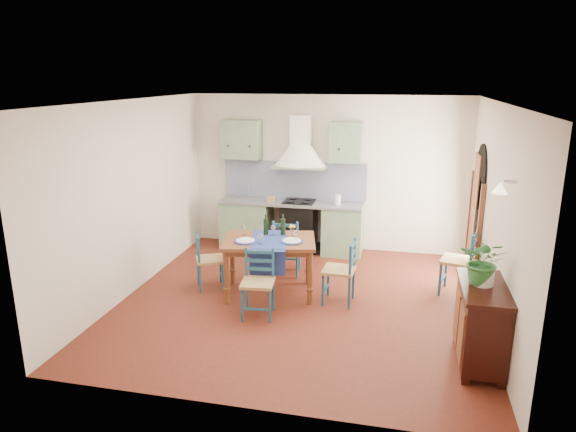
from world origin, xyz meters
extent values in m
plane|color=#481C0F|center=(0.00, 0.00, 0.00)|extent=(5.00, 5.00, 0.00)
cube|color=beige|center=(0.00, 2.50, 1.40)|extent=(5.00, 0.04, 2.80)
cube|color=gray|center=(-1.45, 2.19, 0.44)|extent=(0.90, 0.60, 0.88)
cube|color=gray|center=(0.35, 2.19, 0.44)|extent=(0.70, 0.60, 0.88)
cube|color=black|center=(-0.45, 2.19, 0.44)|extent=(0.60, 0.58, 0.88)
cube|color=gray|center=(-0.60, 2.19, 0.90)|extent=(2.60, 0.64, 0.04)
cube|color=silver|center=(-1.45, 2.19, 0.90)|extent=(0.45, 0.40, 0.03)
cylinder|color=silver|center=(-1.45, 2.37, 1.05)|extent=(0.02, 0.02, 0.26)
cube|color=black|center=(-0.45, 2.19, 0.93)|extent=(0.55, 0.48, 0.02)
cube|color=black|center=(-0.60, 2.24, 0.04)|extent=(2.60, 0.50, 0.08)
cube|color=#0A165A|center=(-0.60, 2.46, 1.26)|extent=(2.65, 0.05, 0.68)
cube|color=gray|center=(-1.55, 2.32, 2.00)|extent=(0.70, 0.34, 0.70)
cube|color=gray|center=(0.35, 2.32, 2.00)|extent=(0.55, 0.34, 0.70)
cone|color=white|center=(-0.45, 2.25, 1.75)|extent=(0.96, 0.96, 0.40)
cube|color=white|center=(-0.45, 2.34, 2.20)|extent=(0.36, 0.30, 0.50)
cube|color=beige|center=(2.50, 0.00, 1.40)|extent=(0.04, 5.00, 2.80)
cube|color=black|center=(2.48, 1.40, 0.82)|extent=(0.03, 1.00, 1.65)
cylinder|color=black|center=(2.48, 1.40, 1.65)|extent=(0.03, 1.00, 1.00)
cube|color=brown|center=(2.46, 0.86, 0.82)|extent=(0.06, 0.06, 1.65)
cube|color=brown|center=(2.46, 1.94, 0.82)|extent=(0.06, 0.06, 1.65)
cube|color=brown|center=(2.47, 1.62, 0.98)|extent=(0.04, 0.55, 1.96)
cylinder|color=silver|center=(2.44, -0.96, 2.05)|extent=(0.15, 0.04, 0.04)
cone|color=#FFEDC6|center=(2.34, -0.96, 1.98)|extent=(0.16, 0.16, 0.12)
cube|color=beige|center=(-2.50, 0.00, 1.40)|extent=(0.04, 5.00, 2.80)
cube|color=white|center=(0.00, 0.00, 2.80)|extent=(5.00, 5.00, 0.01)
cube|color=brown|center=(-0.50, 0.19, 0.81)|extent=(1.47, 1.13, 0.05)
cube|color=brown|center=(-0.50, 0.19, 0.75)|extent=(1.31, 0.97, 0.08)
cylinder|color=brown|center=(-0.99, -0.29, 0.39)|extent=(0.08, 0.08, 0.79)
cylinder|color=brown|center=(-1.14, 0.42, 0.39)|extent=(0.08, 0.08, 0.79)
cylinder|color=brown|center=(0.15, -0.05, 0.39)|extent=(0.08, 0.08, 0.79)
cylinder|color=brown|center=(0.00, 0.66, 0.39)|extent=(0.08, 0.08, 0.79)
cube|color=navy|center=(-0.48, 0.13, 0.84)|extent=(0.69, 1.07, 0.01)
cube|color=navy|center=(-0.40, -0.25, 0.66)|extent=(0.49, 0.12, 0.38)
cylinder|color=navy|center=(-0.80, 0.01, 0.85)|extent=(0.33, 0.33, 0.01)
cylinder|color=white|center=(-0.80, 0.01, 0.86)|extent=(0.26, 0.26, 0.01)
cylinder|color=navy|center=(-0.15, 0.15, 0.85)|extent=(0.33, 0.33, 0.01)
cylinder|color=white|center=(-0.15, 0.15, 0.86)|extent=(0.26, 0.26, 0.01)
cylinder|color=black|center=(-0.59, 0.39, 1.00)|extent=(0.07, 0.07, 0.32)
cylinder|color=black|center=(-0.35, 0.44, 1.00)|extent=(0.07, 0.07, 0.32)
cylinder|color=white|center=(-0.21, 0.42, 0.90)|extent=(0.05, 0.05, 0.10)
sphere|color=gold|center=(-0.21, 0.42, 0.99)|extent=(0.10, 0.10, 0.10)
cylinder|color=navy|center=(-0.62, -0.76, 0.23)|extent=(0.04, 0.04, 0.46)
cylinder|color=navy|center=(-0.66, -0.40, 0.45)|extent=(0.04, 0.04, 0.91)
cylinder|color=navy|center=(-0.26, -0.72, 0.23)|extent=(0.04, 0.04, 0.46)
cylinder|color=navy|center=(-0.30, -0.36, 0.45)|extent=(0.04, 0.04, 0.91)
cube|color=#A88552|center=(-0.46, -0.56, 0.48)|extent=(0.47, 0.47, 0.04)
cube|color=navy|center=(-0.48, -0.38, 0.60)|extent=(0.38, 0.07, 0.05)
cube|color=navy|center=(-0.48, -0.38, 0.72)|extent=(0.38, 0.07, 0.05)
cube|color=navy|center=(-0.48, -0.38, 0.85)|extent=(0.38, 0.07, 0.05)
cube|color=navy|center=(-0.44, -0.74, 0.18)|extent=(0.36, 0.07, 0.03)
cylinder|color=navy|center=(-0.24, 1.20, 0.24)|extent=(0.04, 0.04, 0.48)
cylinder|color=navy|center=(-0.21, 0.83, 0.47)|extent=(0.04, 0.04, 0.94)
cylinder|color=navy|center=(-0.62, 1.17, 0.24)|extent=(0.04, 0.04, 0.48)
cylinder|color=navy|center=(-0.58, 0.79, 0.47)|extent=(0.04, 0.04, 0.94)
cube|color=#A88552|center=(-0.41, 1.00, 0.50)|extent=(0.48, 0.48, 0.04)
cube|color=navy|center=(-0.40, 0.81, 0.63)|extent=(0.40, 0.06, 0.05)
cube|color=navy|center=(-0.40, 0.81, 0.75)|extent=(0.40, 0.06, 0.05)
cube|color=navy|center=(-0.40, 0.81, 0.88)|extent=(0.40, 0.06, 0.05)
cube|color=navy|center=(-0.43, 1.18, 0.19)|extent=(0.38, 0.07, 0.03)
cylinder|color=navy|center=(-1.19, 0.13, 0.22)|extent=(0.03, 0.03, 0.44)
cylinder|color=navy|center=(-1.50, -0.02, 0.43)|extent=(0.03, 0.03, 0.86)
cylinder|color=navy|center=(-1.34, 0.44, 0.22)|extent=(0.03, 0.03, 0.44)
cylinder|color=navy|center=(-1.65, 0.29, 0.43)|extent=(0.03, 0.03, 0.86)
cube|color=#A88552|center=(-1.42, 0.21, 0.45)|extent=(0.54, 0.54, 0.04)
cube|color=navy|center=(-1.57, 0.13, 0.57)|extent=(0.18, 0.33, 0.04)
cube|color=navy|center=(-1.57, 0.13, 0.69)|extent=(0.18, 0.33, 0.04)
cube|color=navy|center=(-1.57, 0.13, 0.80)|extent=(0.18, 0.33, 0.04)
cube|color=navy|center=(-1.27, 0.28, 0.17)|extent=(0.18, 0.32, 0.02)
cylinder|color=navy|center=(0.36, 0.30, 0.24)|extent=(0.04, 0.04, 0.47)
cylinder|color=navy|center=(0.73, 0.28, 0.46)|extent=(0.04, 0.04, 0.92)
cylinder|color=navy|center=(0.34, -0.06, 0.24)|extent=(0.04, 0.04, 0.47)
cylinder|color=navy|center=(0.71, -0.09, 0.46)|extent=(0.04, 0.04, 0.92)
cube|color=#A88552|center=(0.54, 0.11, 0.49)|extent=(0.46, 0.46, 0.04)
cube|color=navy|center=(0.72, 0.10, 0.61)|extent=(0.05, 0.39, 0.05)
cube|color=navy|center=(0.72, 0.10, 0.74)|extent=(0.05, 0.39, 0.05)
cube|color=navy|center=(0.72, 0.10, 0.86)|extent=(0.05, 0.39, 0.05)
cube|color=navy|center=(0.35, 0.12, 0.18)|extent=(0.05, 0.37, 0.03)
cylinder|color=navy|center=(2.07, 1.02, 0.25)|extent=(0.04, 0.04, 0.50)
cylinder|color=navy|center=(2.44, 0.91, 0.49)|extent=(0.04, 0.04, 0.99)
cylinder|color=navy|center=(1.96, 0.64, 0.25)|extent=(0.04, 0.04, 0.50)
cylinder|color=navy|center=(2.33, 0.53, 0.49)|extent=(0.04, 0.04, 0.99)
cube|color=#A88552|center=(2.20, 0.78, 0.52)|extent=(0.57, 0.57, 0.04)
cube|color=navy|center=(2.39, 0.72, 0.66)|extent=(0.14, 0.41, 0.05)
cube|color=navy|center=(2.39, 0.72, 0.79)|extent=(0.14, 0.41, 0.05)
cube|color=navy|center=(2.39, 0.72, 0.92)|extent=(0.14, 0.41, 0.05)
cube|color=navy|center=(2.01, 0.83, 0.20)|extent=(0.14, 0.39, 0.03)
cube|color=black|center=(2.27, -1.16, 0.49)|extent=(0.45, 1.00, 0.82)
cube|color=black|center=(2.27, -1.16, 0.92)|extent=(0.50, 1.05, 0.04)
cube|color=brown|center=(2.04, -1.39, 0.45)|extent=(0.02, 0.38, 0.63)
cube|color=brown|center=(2.04, -0.93, 0.45)|extent=(0.02, 0.38, 0.63)
cube|color=black|center=(2.09, -1.60, 0.04)|extent=(0.08, 0.08, 0.08)
cube|color=black|center=(2.09, -0.72, 0.04)|extent=(0.08, 0.08, 0.08)
cube|color=black|center=(2.44, -1.60, 0.04)|extent=(0.08, 0.08, 0.08)
cube|color=black|center=(2.44, -0.72, 0.04)|extent=(0.08, 0.08, 0.08)
imported|color=#2C6E30|center=(2.23, -1.11, 1.20)|extent=(0.58, 0.55, 0.52)
camera|label=1|loc=(1.30, -6.62, 3.13)|focal=32.00mm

